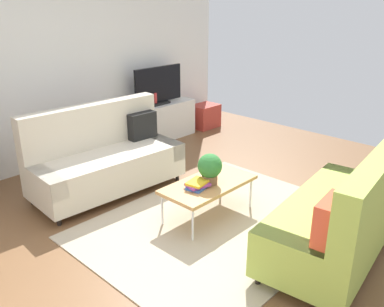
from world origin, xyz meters
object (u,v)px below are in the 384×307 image
potted_plant (210,167)px  bottle_1 (155,99)px  tv (158,86)px  vase_0 (130,105)px  coffee_table (209,185)px  storage_trunk (205,116)px  vase_1 (139,102)px  couch_green (343,215)px  table_book_0 (198,187)px  couch_beige (105,158)px  tv_console (159,122)px  bottle_0 (151,100)px

potted_plant → bottle_1: bearing=60.6°
tv → vase_0: size_ratio=6.52×
coffee_table → potted_plant: bearing=-90.5°
tv → bottle_1: tv is taller
storage_trunk → vase_1: 1.58m
coffee_table → vase_1: bearing=66.6°
potted_plant → bottle_1: 2.78m
couch_green → table_book_0: 1.50m
vase_0 → couch_green: bearing=-98.5°
vase_0 → vase_1: 0.20m
couch_beige → table_book_0: size_ratio=8.10×
couch_green → tv_console: couch_green is taller
storage_trunk → table_book_0: bearing=-139.4°
table_book_0 → vase_0: 2.73m
couch_beige → coffee_table: bearing=108.3°
couch_green → vase_1: 4.00m
couch_green → bottle_1: (1.07, 3.83, 0.31)m
couch_beige → couch_green: size_ratio=0.98×
couch_green → bottle_1: couch_green is taller
bottle_0 → potted_plant: bearing=-117.6°
couch_beige → vase_1: bearing=-140.5°
coffee_table → vase_0: size_ratio=7.18×
tv → couch_beige: bearing=-151.4°
vase_1 → bottle_0: bearing=-25.9°
couch_beige → bottle_0: bearing=-145.9°
tv_console → table_book_0: size_ratio=5.83×
storage_trunk → vase_1: size_ratio=2.63×
tv_console → bottle_1: bearing=-157.8°
table_book_0 → vase_1: (1.26, 2.50, 0.31)m
couch_beige → potted_plant: bearing=108.1°
table_book_0 → vase_0: vase_0 is taller
coffee_table → bottle_1: size_ratio=5.09×
storage_trunk → bottle_0: 1.40m
storage_trunk → vase_0: 1.76m
storage_trunk → vase_0: vase_0 is taller
couch_green → bottle_0: 3.96m
table_book_0 → bottle_0: (1.44, 2.41, 0.32)m
tv → bottle_0: tv is taller
tv_console → storage_trunk: (1.10, -0.10, -0.10)m
tv → coffee_table: bearing=-121.0°
potted_plant → tv_console: bearing=59.3°
couch_green → storage_trunk: bearing=52.3°
coffee_table → table_book_0: table_book_0 is taller
table_book_0 → bottle_1: bearing=57.3°
storage_trunk → potted_plant: 3.50m
coffee_table → bottle_1: (1.36, 2.40, 0.36)m
couch_beige → bottle_1: 2.03m
table_book_0 → vase_0: bearing=67.0°
tv_console → vase_0: vase_0 is taller
table_book_0 → bottle_1: 2.87m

